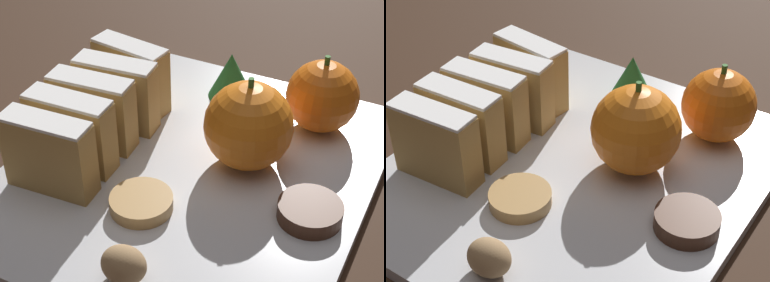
{
  "view_description": "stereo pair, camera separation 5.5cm",
  "coord_description": "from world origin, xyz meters",
  "views": [
    {
      "loc": [
        0.2,
        -0.4,
        0.37
      ],
      "look_at": [
        0.0,
        0.0,
        0.04
      ],
      "focal_mm": 60.0,
      "sensor_mm": 36.0,
      "label": 1
    },
    {
      "loc": [
        0.25,
        -0.37,
        0.37
      ],
      "look_at": [
        0.0,
        0.0,
        0.04
      ],
      "focal_mm": 60.0,
      "sensor_mm": 36.0,
      "label": 2
    }
  ],
  "objects": [
    {
      "name": "ground_plane",
      "position": [
        0.0,
        0.0,
        0.0
      ],
      "size": [
        6.0,
        6.0,
        0.0
      ],
      "primitive_type": "plane",
      "color": "#382316"
    },
    {
      "name": "orange_far",
      "position": [
        0.08,
        0.11,
        0.05
      ],
      "size": [
        0.07,
        0.07,
        0.08
      ],
      "color": "orange",
      "rests_on": "serving_platter"
    },
    {
      "name": "stollen_slice_fifth",
      "position": [
        -0.1,
        0.07,
        0.05
      ],
      "size": [
        0.08,
        0.04,
        0.07
      ],
      "color": "tan",
      "rests_on": "serving_platter"
    },
    {
      "name": "stollen_slice_second",
      "position": [
        -0.1,
        -0.04,
        0.05
      ],
      "size": [
        0.08,
        0.03,
        0.07
      ],
      "color": "tan",
      "rests_on": "serving_platter"
    },
    {
      "name": "walnut",
      "position": [
        0.01,
        -0.14,
        0.03
      ],
      "size": [
        0.04,
        0.03,
        0.03
      ],
      "color": "#9E7A51",
      "rests_on": "serving_platter"
    },
    {
      "name": "orange_near",
      "position": [
        0.04,
        0.03,
        0.05
      ],
      "size": [
        0.08,
        0.08,
        0.09
      ],
      "color": "orange",
      "rests_on": "serving_platter"
    },
    {
      "name": "gingerbread_cookie",
      "position": [
        -0.01,
        -0.07,
        0.02
      ],
      "size": [
        0.05,
        0.05,
        0.01
      ],
      "color": "tan",
      "rests_on": "serving_platter"
    },
    {
      "name": "chocolate_cookie",
      "position": [
        0.11,
        -0.02,
        0.02
      ],
      "size": [
        0.05,
        0.05,
        0.01
      ],
      "color": "#472819",
      "rests_on": "serving_platter"
    },
    {
      "name": "serving_platter",
      "position": [
        0.0,
        0.0,
        0.01
      ],
      "size": [
        0.31,
        0.36,
        0.01
      ],
      "color": "silver",
      "rests_on": "ground_plane"
    },
    {
      "name": "evergreen_sprig",
      "position": [
        -0.02,
        0.13,
        0.04
      ],
      "size": [
        0.05,
        0.05,
        0.05
      ],
      "color": "#23662D",
      "rests_on": "serving_platter"
    },
    {
      "name": "stollen_slice_fourth",
      "position": [
        -0.1,
        0.03,
        0.05
      ],
      "size": [
        0.08,
        0.03,
        0.07
      ],
      "color": "tan",
      "rests_on": "serving_platter"
    },
    {
      "name": "stollen_slice_front",
      "position": [
        -0.09,
        -0.08,
        0.05
      ],
      "size": [
        0.08,
        0.03,
        0.07
      ],
      "color": "tan",
      "rests_on": "serving_platter"
    },
    {
      "name": "stollen_slice_third",
      "position": [
        -0.1,
        -0.01,
        0.05
      ],
      "size": [
        0.08,
        0.03,
        0.07
      ],
      "color": "tan",
      "rests_on": "serving_platter"
    }
  ]
}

